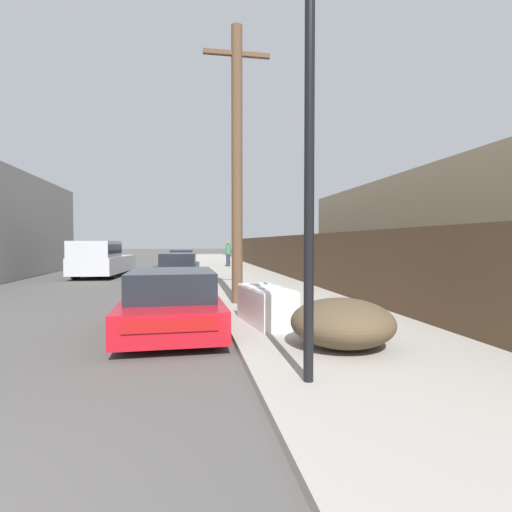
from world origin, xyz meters
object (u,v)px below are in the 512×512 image
(utility_pole, at_px, (237,162))
(pedestrian, at_px, (228,253))
(car_parked_mid, at_px, (179,268))
(car_parked_far, at_px, (182,259))
(brush_pile, at_px, (342,323))
(street_lamp, at_px, (309,146))
(parked_sports_car_red, at_px, (172,302))
(pickup_truck, at_px, (101,259))
(discarded_fridge, at_px, (266,305))

(utility_pole, xyz_separation_m, pedestrian, (1.48, 16.62, -2.95))
(car_parked_mid, xyz_separation_m, car_parked_far, (0.04, 9.32, -0.01))
(brush_pile, bearing_deg, street_lamp, -125.24)
(parked_sports_car_red, xyz_separation_m, car_parked_far, (-0.00, 19.74, 0.03))
(car_parked_mid, bearing_deg, utility_pole, -74.91)
(car_parked_far, distance_m, pickup_truck, 7.76)
(street_lamp, bearing_deg, discarded_fridge, 87.20)
(utility_pole, bearing_deg, car_parked_mid, 102.24)
(car_parked_far, bearing_deg, discarded_fridge, -82.65)
(parked_sports_car_red, bearing_deg, pickup_truck, 105.71)
(discarded_fridge, relative_size, car_parked_far, 0.44)
(pedestrian, bearing_deg, parked_sports_car_red, -99.31)
(utility_pole, bearing_deg, street_lamp, -89.47)
(utility_pole, bearing_deg, pedestrian, 84.91)
(pickup_truck, xyz_separation_m, street_lamp, (5.71, -16.82, 1.98))
(car_parked_mid, height_order, street_lamp, street_lamp)
(utility_pole, distance_m, brush_pile, 6.05)
(car_parked_far, xyz_separation_m, brush_pile, (2.73, -22.04, -0.09))
(car_parked_mid, relative_size, car_parked_far, 1.04)
(car_parked_mid, xyz_separation_m, brush_pile, (2.77, -12.72, -0.10))
(discarded_fridge, distance_m, parked_sports_car_red, 1.91)
(discarded_fridge, xyz_separation_m, brush_pile, (0.84, -2.00, 0.01))
(utility_pole, bearing_deg, car_parked_far, 95.52)
(parked_sports_car_red, distance_m, brush_pile, 3.57)
(parked_sports_car_red, bearing_deg, discarded_fridge, -10.62)
(utility_pole, distance_m, street_lamp, 6.36)
(car_parked_far, bearing_deg, pickup_truck, -119.00)
(car_parked_far, xyz_separation_m, street_lamp, (1.72, -23.47, 2.31))
(pickup_truck, relative_size, utility_pole, 0.77)
(car_parked_mid, distance_m, pickup_truck, 4.78)
(street_lamp, bearing_deg, utility_pole, 90.53)
(brush_pile, bearing_deg, discarded_fridge, 112.80)
(discarded_fridge, relative_size, pedestrian, 1.10)
(utility_pole, bearing_deg, brush_pile, -77.63)
(discarded_fridge, xyz_separation_m, utility_pole, (-0.23, 2.86, 3.47))
(parked_sports_car_red, xyz_separation_m, utility_pole, (1.66, 2.54, 3.40))
(discarded_fridge, height_order, pedestrian, pedestrian)
(parked_sports_car_red, relative_size, car_parked_far, 1.03)
(brush_pile, bearing_deg, car_parked_mid, 102.29)
(parked_sports_car_red, xyz_separation_m, pickup_truck, (-3.99, 13.09, 0.36))
(parked_sports_car_red, xyz_separation_m, pedestrian, (3.14, 19.16, 0.45))
(car_parked_far, xyz_separation_m, utility_pole, (1.66, -17.19, 3.37))
(pickup_truck, relative_size, pedestrian, 3.32)
(car_parked_far, bearing_deg, parked_sports_car_red, -88.02)
(car_parked_far, height_order, pickup_truck, pickup_truck)
(street_lamp, bearing_deg, pedestrian, 86.45)
(pickup_truck, xyz_separation_m, utility_pole, (5.65, -10.55, 3.04))
(car_parked_mid, bearing_deg, pedestrian, 72.83)
(parked_sports_car_red, distance_m, street_lamp, 4.73)
(parked_sports_car_red, xyz_separation_m, car_parked_mid, (-0.05, 10.41, 0.04))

